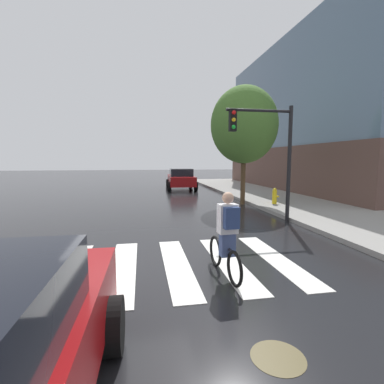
{
  "coord_description": "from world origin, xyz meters",
  "views": [
    {
      "loc": [
        0.11,
        -5.96,
        2.29
      ],
      "look_at": [
        1.69,
        2.91,
        1.27
      ],
      "focal_mm": 26.52,
      "sensor_mm": 36.0,
      "label": 1
    }
  ],
  "objects_px": {
    "cyclist": "(227,235)",
    "manhole_cover": "(278,357)",
    "sedan_mid": "(181,179)",
    "traffic_light_near": "(268,144)",
    "street_tree_near": "(244,125)",
    "fire_hydrant": "(275,196)"
  },
  "relations": [
    {
      "from": "fire_hydrant",
      "to": "street_tree_near",
      "type": "xyz_separation_m",
      "value": [
        -1.25,
        1.07,
        3.5
      ]
    },
    {
      "from": "cyclist",
      "to": "fire_hydrant",
      "type": "relative_size",
      "value": 2.19
    },
    {
      "from": "cyclist",
      "to": "fire_hydrant",
      "type": "xyz_separation_m",
      "value": [
        4.78,
        7.67,
        -0.31
      ]
    },
    {
      "from": "manhole_cover",
      "to": "street_tree_near",
      "type": "xyz_separation_m",
      "value": [
        3.61,
        11.02,
        4.03
      ]
    },
    {
      "from": "sedan_mid",
      "to": "fire_hydrant",
      "type": "xyz_separation_m",
      "value": [
        3.35,
        -9.21,
        -0.3
      ]
    },
    {
      "from": "cyclist",
      "to": "manhole_cover",
      "type": "bearing_deg",
      "value": -91.75
    },
    {
      "from": "manhole_cover",
      "to": "street_tree_near",
      "type": "bearing_deg",
      "value": 71.88
    },
    {
      "from": "street_tree_near",
      "to": "traffic_light_near",
      "type": "bearing_deg",
      "value": -98.93
    },
    {
      "from": "manhole_cover",
      "to": "traffic_light_near",
      "type": "xyz_separation_m",
      "value": [
        2.93,
        6.71,
        2.86
      ]
    },
    {
      "from": "sedan_mid",
      "to": "fire_hydrant",
      "type": "relative_size",
      "value": 6.08
    },
    {
      "from": "sedan_mid",
      "to": "traffic_light_near",
      "type": "distance_m",
      "value": 12.7
    },
    {
      "from": "traffic_light_near",
      "to": "street_tree_near",
      "type": "distance_m",
      "value": 4.52
    },
    {
      "from": "manhole_cover",
      "to": "street_tree_near",
      "type": "distance_m",
      "value": 12.28
    },
    {
      "from": "manhole_cover",
      "to": "fire_hydrant",
      "type": "distance_m",
      "value": 11.09
    },
    {
      "from": "street_tree_near",
      "to": "sedan_mid",
      "type": "bearing_deg",
      "value": 104.47
    },
    {
      "from": "manhole_cover",
      "to": "sedan_mid",
      "type": "relative_size",
      "value": 0.13
    },
    {
      "from": "traffic_light_near",
      "to": "fire_hydrant",
      "type": "xyz_separation_m",
      "value": [
        1.92,
        3.25,
        -2.33
      ]
    },
    {
      "from": "cyclist",
      "to": "traffic_light_near",
      "type": "bearing_deg",
      "value": 57.1
    },
    {
      "from": "fire_hydrant",
      "to": "street_tree_near",
      "type": "height_order",
      "value": "street_tree_near"
    },
    {
      "from": "cyclist",
      "to": "fire_hydrant",
      "type": "bearing_deg",
      "value": 58.04
    },
    {
      "from": "traffic_light_near",
      "to": "manhole_cover",
      "type": "bearing_deg",
      "value": -113.58
    },
    {
      "from": "cyclist",
      "to": "traffic_light_near",
      "type": "relative_size",
      "value": 0.41
    }
  ]
}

